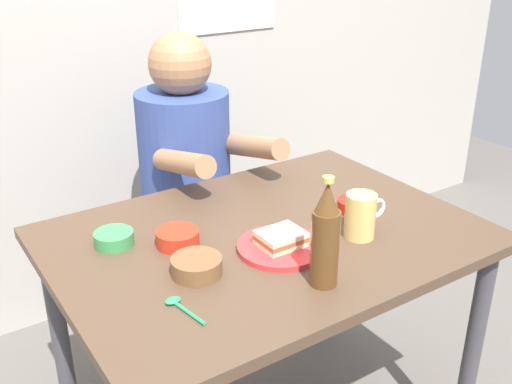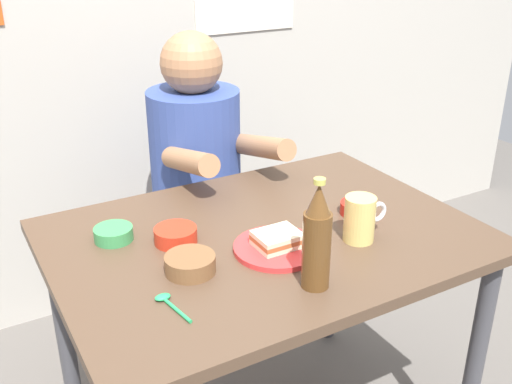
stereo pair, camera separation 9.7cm
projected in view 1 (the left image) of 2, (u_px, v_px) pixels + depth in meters
name	position (u px, v px, depth m)	size (l,w,h in m)	color
dining_table	(266.00, 264.00, 1.61)	(1.10, 0.80, 0.74)	#4C3828
stool	(190.00, 253.00, 2.25)	(0.34, 0.34, 0.45)	#4C4C51
person_seated	(186.00, 150.00, 2.07)	(0.33, 0.56, 0.72)	#33478C
plate_orange	(281.00, 247.00, 1.49)	(0.22, 0.22, 0.01)	red
sandwich	(281.00, 238.00, 1.48)	(0.11, 0.09, 0.04)	beige
beer_mug	(361.00, 215.00, 1.53)	(0.13, 0.08, 0.12)	#D1BC66
beer_bottle	(325.00, 237.00, 1.30)	(0.06, 0.06, 0.26)	#593819
condiment_bowl_brown	(197.00, 265.00, 1.38)	(0.12, 0.12, 0.04)	brown
sambal_bowl_red	(354.00, 205.00, 1.69)	(0.10, 0.10, 0.03)	#B21E14
sauce_bowl_chili	(178.00, 237.00, 1.51)	(0.11, 0.11, 0.04)	red
dip_bowl_green	(114.00, 238.00, 1.51)	(0.10, 0.10, 0.03)	#388C4C
spoon	(179.00, 305.00, 1.26)	(0.04, 0.12, 0.01)	#26A559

